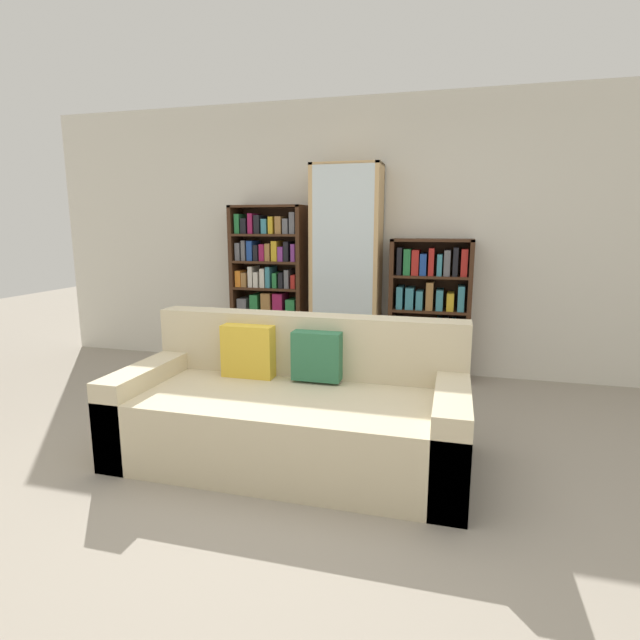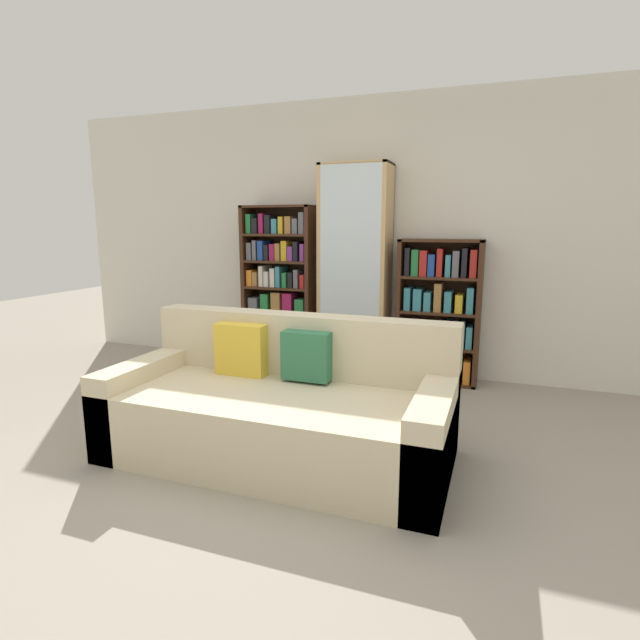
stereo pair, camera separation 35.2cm
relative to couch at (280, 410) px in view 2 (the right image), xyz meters
name	(u,v)px [view 2 (the right image)]	position (x,y,z in m)	size (l,w,h in m)	color
ground_plane	(257,493)	(0.08, -0.49, -0.30)	(16.00, 16.00, 0.00)	gray
wall_back	(376,238)	(0.08, 2.15, 1.05)	(7.04, 0.06, 2.70)	silver
couch	(280,410)	(0.00, 0.00, 0.00)	(2.17, 0.99, 0.88)	beige
bookshelf_left	(280,288)	(-0.89, 1.95, 0.53)	(0.76, 0.32, 1.67)	#3D2314
display_cabinet	(355,272)	(-0.07, 1.93, 0.72)	(0.67, 0.36, 2.05)	tan
bookshelf_right	(438,314)	(0.75, 1.95, 0.35)	(0.76, 0.32, 1.35)	#3D2314
wine_bottle	(412,375)	(0.59, 1.55, -0.15)	(0.07, 0.07, 0.37)	#143819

